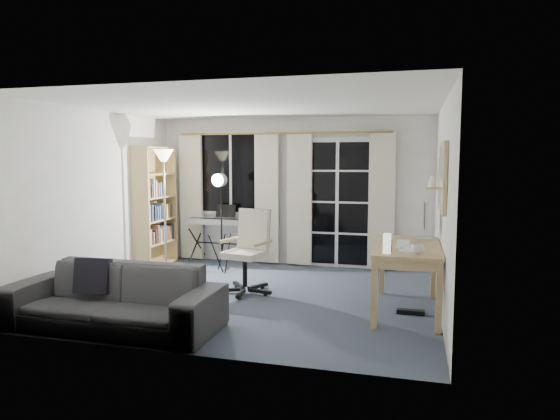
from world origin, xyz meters
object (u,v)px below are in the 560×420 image
object	(u,v)px
monitor	(426,216)
sofa	(113,287)
mug	(417,248)
desk	(408,253)
studio_light	(220,191)
torchiere_lamp	(164,174)
keyboard_piano	(224,222)
bookshelf	(152,210)
office_chair	(250,243)

from	to	relation	value
monitor	sofa	bearing A→B (deg)	-149.84
monitor	mug	world-z (taller)	monitor
desk	studio_light	bearing A→B (deg)	155.15
torchiere_lamp	desk	xyz separation A→B (m)	(3.54, -0.95, -0.84)
desk	mug	distance (m)	0.53
desk	sofa	size ratio (longest dim) A/B	0.65
desk	monitor	xyz separation A→B (m)	(0.20, 0.45, 0.39)
keyboard_piano	desk	distance (m)	3.51
bookshelf	mug	bearing A→B (deg)	-24.20
desk	sofa	world-z (taller)	sofa
keyboard_piano	sofa	distance (m)	3.26
bookshelf	keyboard_piano	distance (m)	1.16
office_chair	studio_light	bearing A→B (deg)	143.97
keyboard_piano	studio_light	distance (m)	0.83
bookshelf	desk	size ratio (longest dim) A/B	1.35
office_chair	sofa	size ratio (longest dim) A/B	0.49
sofa	bookshelf	bearing A→B (deg)	112.00
torchiere_lamp	mug	size ratio (longest dim) A/B	14.89
desk	mug	bearing A→B (deg)	-78.94
keyboard_piano	sofa	bearing A→B (deg)	-87.96
torchiere_lamp	studio_light	distance (m)	0.86
desk	bookshelf	bearing A→B (deg)	160.46
monitor	studio_light	bearing A→B (deg)	164.26
torchiere_lamp	monitor	distance (m)	3.80
keyboard_piano	monitor	world-z (taller)	monitor
bookshelf	desk	xyz separation A→B (m)	(4.00, -1.40, -0.25)
desk	torchiere_lamp	bearing A→B (deg)	164.72
bookshelf	monitor	xyz separation A→B (m)	(4.20, -0.95, 0.14)
torchiere_lamp	monitor	world-z (taller)	torchiere_lamp
mug	keyboard_piano	bearing A→B (deg)	142.28
studio_light	office_chair	xyz separation A→B (m)	(0.77, -0.88, -0.61)
studio_light	mug	bearing A→B (deg)	-25.15
bookshelf	mug	world-z (taller)	bookshelf
desk	monitor	size ratio (longest dim) A/B	2.60
bookshelf	monitor	distance (m)	4.31
bookshelf	office_chair	distance (m)	2.24
bookshelf	keyboard_piano	xyz separation A→B (m)	(1.03, 0.47, -0.23)
bookshelf	monitor	bearing A→B (deg)	-12.11
monitor	mug	bearing A→B (deg)	-96.05
desk	sofa	distance (m)	3.22
keyboard_piano	office_chair	size ratio (longest dim) A/B	1.17
studio_light	desk	size ratio (longest dim) A/B	1.08
keyboard_piano	sofa	size ratio (longest dim) A/B	0.58
bookshelf	mug	xyz separation A→B (m)	(4.10, -1.90, -0.09)
office_chair	monitor	bearing A→B (deg)	14.31
torchiere_lamp	office_chair	size ratio (longest dim) A/B	1.74
office_chair	torchiere_lamp	bearing A→B (deg)	172.74
sofa	desk	bearing A→B (deg)	25.62
keyboard_piano	office_chair	xyz separation A→B (m)	(0.95, -1.48, -0.06)
office_chair	sofa	world-z (taller)	office_chair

